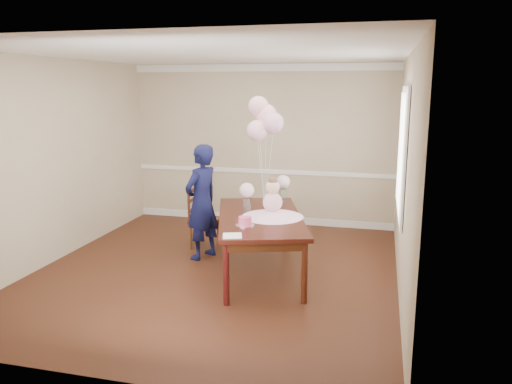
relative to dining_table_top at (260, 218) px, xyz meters
name	(u,v)px	position (x,y,z in m)	size (l,w,h in m)	color
floor	(216,272)	(-0.56, -0.10, -0.73)	(4.50, 5.00, 0.00)	black
ceiling	(212,53)	(-0.56, -0.10, 1.97)	(4.50, 5.00, 0.02)	white
wall_back	(261,145)	(-0.56, 2.40, 0.62)	(4.50, 0.02, 2.70)	tan
wall_front	(105,219)	(-0.56, -2.60, 0.62)	(4.50, 0.02, 2.70)	tan
wall_left	(54,161)	(-2.81, -0.10, 0.62)	(0.02, 5.00, 2.70)	tan
wall_right	(405,175)	(1.69, -0.10, 0.62)	(0.02, 5.00, 2.70)	tan
chair_rail_trim	(261,171)	(-0.56, 2.39, 0.17)	(4.50, 0.02, 0.07)	white
crown_molding	(262,68)	(-0.56, 2.39, 1.90)	(4.50, 0.02, 0.12)	white
baseboard_trim	(261,219)	(-0.56, 2.39, -0.67)	(4.50, 0.02, 0.12)	white
window_frame	(402,152)	(1.67, 0.40, 0.82)	(0.02, 1.66, 1.56)	silver
window_blinds	(401,152)	(1.65, 0.40, 0.82)	(0.01, 1.50, 1.40)	silver
dining_table_top	(260,218)	(0.00, 0.00, 0.00)	(1.00, 2.01, 0.05)	black
table_apron	(260,223)	(0.00, 0.00, -0.08)	(0.90, 1.91, 0.10)	black
table_leg_fl	(226,274)	(-0.13, -1.01, -0.38)	(0.07, 0.07, 0.70)	black
table_leg_fr	(304,273)	(0.68, -0.76, -0.38)	(0.07, 0.07, 0.70)	black
table_leg_bl	(226,227)	(-0.68, 0.76, -0.38)	(0.07, 0.07, 0.70)	black
table_leg_br	(285,226)	(0.13, 1.01, -0.38)	(0.07, 0.07, 0.70)	black
baby_skirt	(272,212)	(0.16, 0.00, 0.08)	(0.76, 0.76, 0.10)	#FEBBE4
baby_torso	(273,202)	(0.16, 0.00, 0.21)	(0.24, 0.24, 0.24)	#FFA1D9
baby_head	(273,187)	(0.16, 0.00, 0.40)	(0.17, 0.17, 0.17)	beige
baby_hair	(273,182)	(0.16, 0.00, 0.46)	(0.12, 0.12, 0.12)	brown
cake_platter	(245,225)	(-0.06, -0.49, 0.03)	(0.22, 0.22, 0.01)	white
birthday_cake	(245,221)	(-0.06, -0.49, 0.08)	(0.15, 0.15, 0.10)	#DF466F
cake_flower_a	(245,215)	(-0.06, -0.49, 0.15)	(0.03, 0.03, 0.03)	white
cake_flower_b	(248,215)	(-0.03, -0.46, 0.15)	(0.03, 0.03, 0.03)	white
rose_vase_near	(247,204)	(-0.23, 0.24, 0.11)	(0.10, 0.10, 0.16)	silver
roses_near	(247,190)	(-0.23, 0.24, 0.29)	(0.19, 0.19, 0.19)	silver
rose_vase_far	(283,194)	(0.11, 0.93, 0.11)	(0.10, 0.10, 0.16)	silver
roses_far	(283,182)	(0.11, 0.93, 0.29)	(0.19, 0.19, 0.19)	silver
napkin	(232,236)	(-0.08, -0.92, 0.03)	(0.20, 0.20, 0.01)	white
balloon_weight	(265,204)	(-0.07, 0.56, 0.04)	(0.04, 0.04, 0.02)	#B7B6BB
balloon_a	(257,131)	(-0.17, 0.53, 1.03)	(0.28, 0.28, 0.28)	#FCB3D1
balloon_b	(273,123)	(0.04, 0.54, 1.13)	(0.28, 0.28, 0.28)	#E9A5C7
balloon_c	(266,115)	(-0.08, 0.66, 1.23)	(0.28, 0.28, 0.28)	#FBB2C0
balloon_d	(258,107)	(-0.18, 0.65, 1.33)	(0.28, 0.28, 0.28)	#EBA6B2
balloon_ribbon_a	(261,174)	(-0.12, 0.54, 0.46)	(0.00, 0.00, 0.84)	white
balloon_ribbon_b	(269,170)	(-0.01, 0.55, 0.51)	(0.00, 0.00, 0.94)	white
balloon_ribbon_c	(265,166)	(-0.07, 0.61, 0.56)	(0.00, 0.00, 1.05)	silver
balloon_ribbon_d	(262,162)	(-0.13, 0.60, 0.61)	(0.00, 0.00, 1.15)	white
dining_chair_seat	(205,220)	(-1.04, 0.84, -0.32)	(0.40, 0.40, 0.05)	#34160E
chair_leg_fl	(191,237)	(-1.19, 0.67, -0.53)	(0.04, 0.04, 0.39)	#3C2110
chair_leg_fr	(212,238)	(-0.87, 0.69, -0.53)	(0.04, 0.04, 0.39)	#341C0E
chair_leg_bl	(198,230)	(-1.21, 1.00, -0.53)	(0.04, 0.04, 0.39)	#361B0E
chair_leg_br	(219,232)	(-0.89, 1.01, -0.53)	(0.04, 0.04, 0.39)	#38140F
chair_back_post_l	(189,205)	(-1.21, 0.67, -0.06)	(0.04, 0.04, 0.51)	#3C1910
chair_back_post_r	(196,200)	(-1.23, 1.00, -0.06)	(0.04, 0.04, 0.51)	#371A0F
chair_slat_low	(193,209)	(-1.22, 0.83, -0.17)	(0.03, 0.36, 0.05)	black
chair_slat_mid	(192,200)	(-1.22, 0.83, -0.02)	(0.03, 0.36, 0.05)	#34190E
chair_slat_top	(192,190)	(-1.22, 0.83, 0.12)	(0.03, 0.36, 0.05)	#39130F
woman	(202,202)	(-0.91, 0.39, 0.06)	(0.57, 0.38, 1.57)	black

